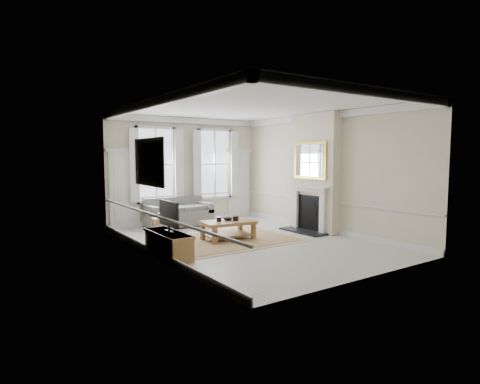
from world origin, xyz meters
TOP-DOWN VIEW (x-y plane):
  - floor at (0.00, 0.00)m, footprint 7.20×7.20m
  - ceiling at (0.00, 0.00)m, footprint 7.20×7.20m
  - back_wall at (0.00, 3.60)m, footprint 5.20×0.00m
  - left_wall at (-2.60, 0.00)m, footprint 0.00×7.20m
  - right_wall at (2.60, 0.00)m, footprint 0.00×7.20m
  - window_left at (-1.05, 3.55)m, footprint 1.26×0.20m
  - window_right at (1.05, 3.55)m, footprint 1.26×0.20m
  - door_left at (-2.05, 3.56)m, footprint 0.90×0.08m
  - door_right at (2.05, 3.56)m, footprint 0.90×0.08m
  - painting at (-2.56, 0.30)m, footprint 0.05×1.66m
  - chimney_breast at (2.43, 0.20)m, footprint 0.35×1.70m
  - hearth at (2.00, 0.20)m, footprint 0.55×1.50m
  - fireplace at (2.20, 0.20)m, footprint 0.21×1.45m
  - mirror at (2.21, 0.20)m, footprint 0.06×1.26m
  - sofa at (-0.54, 3.11)m, footprint 1.98×0.96m
  - side_table at (-1.63, 1.91)m, footprint 0.46×0.46m
  - rug at (-0.35, 0.52)m, footprint 3.50×2.60m
  - coffee_table at (-0.35, 0.52)m, footprint 1.42×0.92m
  - ceramic_pot_a at (-0.60, 0.57)m, footprint 0.12×0.12m
  - ceramic_pot_b at (-0.15, 0.47)m, footprint 0.16×0.16m
  - bowl at (-0.30, 0.62)m, footprint 0.33×0.33m
  - tv_stand at (-2.34, -0.18)m, footprint 0.49×1.51m
  - tv at (-2.32, -0.18)m, footprint 0.08×0.90m

SIDE VIEW (x-z plane):
  - floor at x=0.00m, z-range 0.00..0.00m
  - rug at x=-0.35m, z-range 0.00..0.02m
  - hearth at x=2.00m, z-range 0.00..0.05m
  - tv_stand at x=-2.34m, z-range 0.00..0.54m
  - sofa at x=-0.54m, z-range -0.08..0.82m
  - side_table at x=-1.63m, z-range 0.15..0.65m
  - coffee_table at x=-0.35m, z-range 0.17..0.67m
  - bowl at x=-0.30m, z-range 0.50..0.57m
  - ceramic_pot_b at x=-0.15m, z-range 0.50..0.61m
  - ceramic_pot_a at x=-0.60m, z-range 0.50..0.63m
  - fireplace at x=2.20m, z-range 0.07..1.40m
  - tv at x=-2.32m, z-range 0.59..1.27m
  - door_left at x=-2.05m, z-range 0.00..2.30m
  - door_right at x=2.05m, z-range 0.00..2.30m
  - back_wall at x=0.00m, z-range -0.90..4.30m
  - left_wall at x=-2.60m, z-range -1.90..5.30m
  - right_wall at x=2.60m, z-range -1.90..5.30m
  - chimney_breast at x=2.43m, z-range 0.01..3.39m
  - window_left at x=-1.05m, z-range 0.80..3.00m
  - window_right at x=1.05m, z-range 0.80..3.00m
  - painting at x=-2.56m, z-range 1.52..2.58m
  - mirror at x=2.21m, z-range 1.52..2.58m
  - ceiling at x=0.00m, z-range 3.40..3.40m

